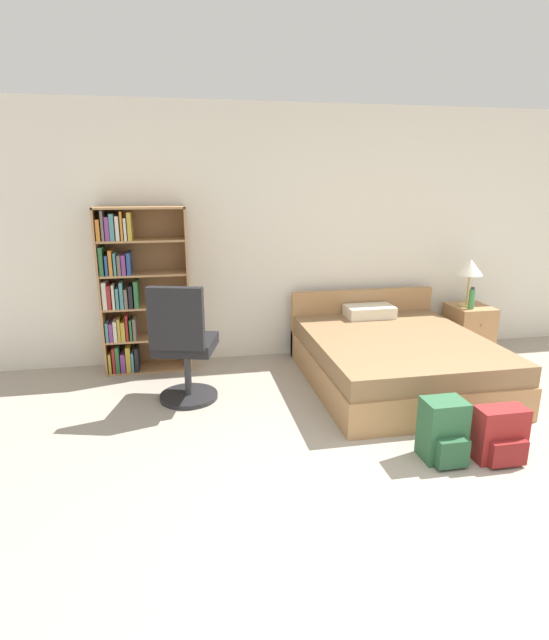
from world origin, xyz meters
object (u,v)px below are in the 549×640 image
object	(u,v)px
bed	(393,357)
backpack_green	(443,432)
table_lamp	(470,269)
bookshelf	(134,291)
office_chair	(184,348)
backpack_red	(500,436)
nightstand	(468,329)
water_bottle	(472,299)

from	to	relation	value
bed	backpack_green	bearing A→B (deg)	-99.62
table_lamp	bookshelf	bearing A→B (deg)	177.51
bed	backpack_green	distance (m)	1.38
office_chair	backpack_red	bearing A→B (deg)	-32.63
bookshelf	backpack_red	xyz separation A→B (m)	(2.54, -2.25, -0.63)
bookshelf	nightstand	bearing A→B (deg)	-2.53
table_lamp	backpack_green	distance (m)	2.53
water_bottle	backpack_red	xyz separation A→B (m)	(-0.96, -1.97, -0.46)
backpack_red	table_lamp	bearing A→B (deg)	64.98
office_chair	water_bottle	distance (m)	3.11
table_lamp	water_bottle	distance (m)	0.32
bed	table_lamp	distance (m)	1.47
bed	table_lamp	size ratio (longest dim) A/B	3.72
backpack_green	bed	bearing A→B (deg)	80.38
bookshelf	backpack_red	world-z (taller)	bookshelf
nightstand	office_chair	bearing A→B (deg)	-166.39
bed	backpack_red	xyz separation A→B (m)	(0.14, -1.45, -0.06)
bookshelf	water_bottle	world-z (taller)	bookshelf
bed	water_bottle	size ratio (longest dim) A/B	8.16
backpack_green	water_bottle	bearing A→B (deg)	54.81
office_chair	water_bottle	xyz separation A→B (m)	(3.04, 0.64, 0.14)
bookshelf	backpack_green	world-z (taller)	bookshelf
nightstand	table_lamp	bearing A→B (deg)	174.31
backpack_red	nightstand	bearing A→B (deg)	63.80
bookshelf	backpack_green	distance (m)	3.11
bed	office_chair	bearing A→B (deg)	-176.52
bookshelf	bed	size ratio (longest dim) A/B	0.85
office_chair	nightstand	world-z (taller)	office_chair
bed	nightstand	size ratio (longest dim) A/B	3.58
bookshelf	nightstand	distance (m)	3.61
backpack_red	office_chair	bearing A→B (deg)	147.37
bed	office_chair	distance (m)	1.96
table_lamp	water_bottle	xyz separation A→B (m)	(-0.02, -0.12, -0.30)
table_lamp	backpack_red	size ratio (longest dim) A/B	1.34
bookshelf	office_chair	world-z (taller)	bookshelf
table_lamp	backpack_green	world-z (taller)	table_lamp
bookshelf	table_lamp	xyz separation A→B (m)	(3.51, -0.15, 0.13)
water_bottle	bookshelf	bearing A→B (deg)	175.53
bed	water_bottle	world-z (taller)	water_bottle
bookshelf	nightstand	xyz separation A→B (m)	(3.56, -0.16, -0.54)
nightstand	bookshelf	bearing A→B (deg)	177.47
bed	office_chair	size ratio (longest dim) A/B	1.80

